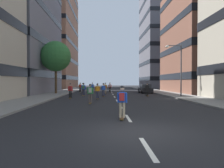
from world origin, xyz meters
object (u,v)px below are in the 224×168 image
at_px(skater_5, 84,88).
at_px(skater_11, 97,90).
at_px(skater_9, 122,100).
at_px(skater_1, 90,92).
at_px(skater_4, 80,87).
at_px(skater_3, 70,90).
at_px(skater_8, 147,89).
at_px(parked_car_near, 145,89).
at_px(street_tree_near, 56,56).
at_px(streetlamp_right, 178,64).
at_px(skater_10, 110,87).
at_px(skater_7, 103,89).
at_px(skater_0, 105,87).
at_px(skater_2, 92,87).
at_px(skater_6, 83,88).

height_order(skater_5, skater_11, same).
bearing_deg(skater_11, skater_9, -82.13).
height_order(skater_1, skater_9, same).
distance_m(skater_1, skater_4, 19.26).
relative_size(skater_3, skater_8, 1.00).
xyz_separation_m(parked_car_near, street_tree_near, (-14.51, -2.77, 5.15)).
bearing_deg(skater_1, skater_9, -73.80).
relative_size(skater_1, skater_5, 1.00).
relative_size(streetlamp_right, skater_10, 3.65).
bearing_deg(skater_7, skater_0, 87.86).
distance_m(skater_2, skater_5, 10.04).
xyz_separation_m(streetlamp_right, skater_2, (-11.62, 12.64, -3.15)).
relative_size(parked_car_near, skater_10, 2.47).
bearing_deg(skater_3, skater_4, 91.90).
relative_size(skater_0, skater_6, 1.00).
bearing_deg(skater_6, parked_car_near, 19.70).
relative_size(street_tree_near, streetlamp_right, 1.24).
bearing_deg(skater_0, street_tree_near, -163.26).
bearing_deg(skater_5, streetlamp_right, -12.05).
bearing_deg(skater_2, skater_4, -158.27).
bearing_deg(skater_6, skater_9, -78.35).
bearing_deg(skater_11, streetlamp_right, 13.11).
xyz_separation_m(skater_1, skater_3, (-2.70, 5.55, 0.00)).
xyz_separation_m(skater_2, skater_9, (3.19, -27.48, 0.03)).
distance_m(skater_2, skater_8, 13.52).
distance_m(street_tree_near, skater_5, 7.68).
distance_m(parked_car_near, skater_6, 10.88).
bearing_deg(skater_2, street_tree_near, -129.88).
bearing_deg(skater_3, street_tree_near, 113.89).
bearing_deg(skater_3, skater_0, 68.17).
height_order(skater_0, skater_6, same).
bearing_deg(skater_1, skater_6, 98.83).
relative_size(skater_7, skater_11, 1.00).
bearing_deg(skater_3, skater_1, -64.09).
distance_m(skater_6, skater_11, 8.18).
bearing_deg(parked_car_near, skater_4, 166.83).
bearing_deg(skater_1, skater_7, 82.05).
distance_m(parked_car_near, streetlamp_right, 10.01).
bearing_deg(skater_4, streetlamp_right, -40.49).
bearing_deg(skater_2, skater_9, -83.37).
xyz_separation_m(skater_9, skater_11, (-1.72, 12.48, -0.03)).
distance_m(skater_7, skater_11, 3.42).
xyz_separation_m(skater_8, skater_9, (-4.81, -16.58, 0.03)).
bearing_deg(skater_5, skater_9, -77.72).
distance_m(skater_2, skater_9, 27.66).
bearing_deg(skater_1, skater_10, 82.99).
distance_m(skater_8, skater_11, 7.71).
xyz_separation_m(streetlamp_right, skater_6, (-12.61, 5.43, -3.12)).
height_order(street_tree_near, skater_10, street_tree_near).
xyz_separation_m(parked_car_near, skater_11, (-7.78, -11.46, 0.29)).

